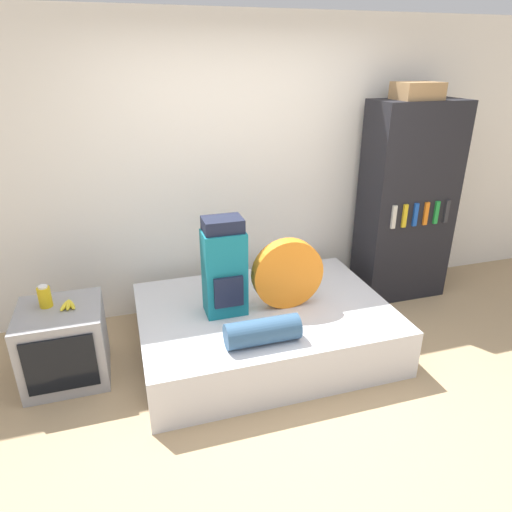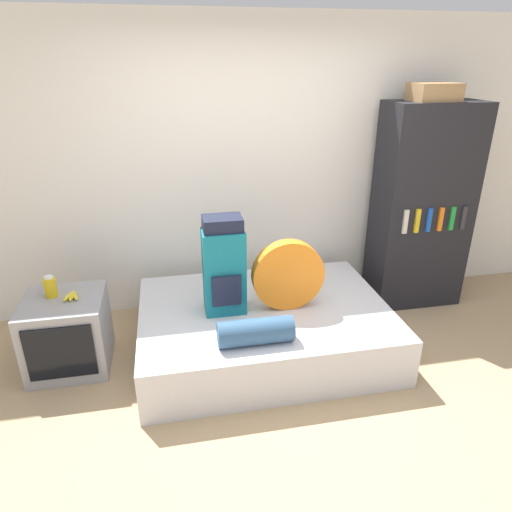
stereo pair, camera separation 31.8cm
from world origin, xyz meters
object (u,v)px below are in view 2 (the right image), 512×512
(sleeping_roll, at_px, (255,332))
(cardboard_box, at_px, (434,92))
(canister, at_px, (50,287))
(backpack, at_px, (224,267))
(tent_bag, at_px, (288,275))
(television, at_px, (68,333))
(bookshelf, at_px, (422,208))

(sleeping_roll, bearing_deg, cardboard_box, 30.68)
(canister, relative_size, cardboard_box, 0.45)
(backpack, xyz_separation_m, cardboard_box, (1.87, 0.52, 1.20))
(tent_bag, height_order, television, tent_bag)
(backpack, height_order, television, backpack)
(sleeping_roll, relative_size, bookshelf, 0.28)
(tent_bag, height_order, canister, tent_bag)
(bookshelf, bearing_deg, cardboard_box, -157.83)
(television, relative_size, canister, 3.53)
(backpack, distance_m, bookshelf, 2.02)
(tent_bag, distance_m, cardboard_box, 1.97)
(bookshelf, xyz_separation_m, cardboard_box, (-0.07, -0.03, 1.02))
(bookshelf, height_order, cardboard_box, cardboard_box)
(tent_bag, bearing_deg, cardboard_box, 22.74)
(sleeping_roll, xyz_separation_m, canister, (-1.44, 0.63, 0.17))
(television, distance_m, cardboard_box, 3.54)
(tent_bag, bearing_deg, bookshelf, 22.71)
(tent_bag, relative_size, sleeping_roll, 1.07)
(tent_bag, height_order, bookshelf, bookshelf)
(backpack, relative_size, television, 1.31)
(backpack, distance_m, tent_bag, 0.50)
(backpack, height_order, cardboard_box, cardboard_box)
(sleeping_roll, bearing_deg, canister, 156.23)
(canister, bearing_deg, sleeping_roll, -23.77)
(backpack, xyz_separation_m, sleeping_roll, (0.15, -0.50, -0.28))
(tent_bag, bearing_deg, canister, 173.95)
(tent_bag, relative_size, canister, 3.41)
(television, height_order, canister, canister)
(tent_bag, xyz_separation_m, sleeping_roll, (-0.35, -0.44, -0.19))
(television, bearing_deg, canister, 136.59)
(canister, height_order, bookshelf, bookshelf)
(backpack, relative_size, tent_bag, 1.36)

